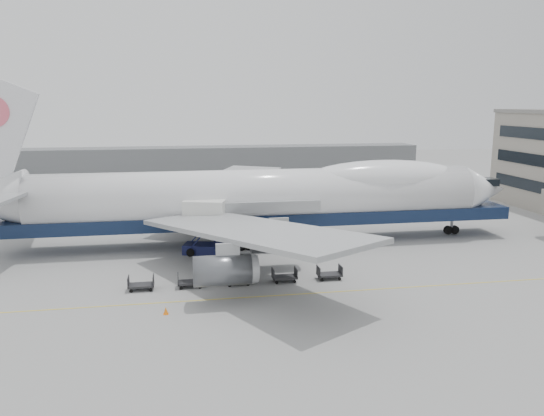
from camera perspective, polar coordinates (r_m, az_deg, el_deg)
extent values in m
plane|color=gray|center=(52.84, 0.60, -7.06)|extent=(260.00, 260.00, 0.00)
cube|color=gold|center=(47.28, 1.94, -9.30)|extent=(60.00, 0.15, 0.01)
cube|color=slate|center=(120.04, -10.30, 4.79)|extent=(110.00, 8.00, 7.00)
cylinder|color=white|center=(62.95, -1.39, 1.27)|extent=(52.00, 6.40, 6.40)
cube|color=#101D3A|center=(63.60, -0.49, -0.98)|extent=(60.00, 5.76, 1.50)
cone|color=white|center=(73.06, 21.73, 1.86)|extent=(6.00, 6.40, 6.40)
ellipsoid|color=white|center=(66.77, 11.98, 3.13)|extent=(20.67, 5.78, 4.56)
cube|color=#9EA0A3|center=(48.81, -2.37, -2.39)|extent=(20.35, 26.74, 2.26)
cube|color=#9EA0A3|center=(76.72, -5.20, 2.57)|extent=(20.35, 26.74, 2.26)
cylinder|color=#595B60|center=(81.54, -7.55, 1.47)|extent=(4.80, 2.60, 2.60)
cylinder|color=#595B60|center=(73.20, -2.55, 0.44)|extent=(4.80, 2.60, 2.60)
cylinder|color=#595B60|center=(53.90, 0.21, -3.48)|extent=(4.80, 2.60, 2.60)
cylinder|color=#595B60|center=(44.59, -5.39, -6.69)|extent=(4.80, 2.60, 2.60)
cylinder|color=slate|center=(71.86, 18.76, -1.70)|extent=(0.36, 0.36, 2.50)
cylinder|color=black|center=(72.01, 18.72, -2.24)|extent=(1.10, 0.45, 1.10)
cylinder|color=slate|center=(60.62, -3.76, -3.45)|extent=(0.36, 0.36, 2.50)
cylinder|color=black|center=(60.80, -3.75, -4.09)|extent=(1.10, 0.45, 1.10)
cylinder|color=slate|center=(66.41, -4.32, -2.15)|extent=(0.36, 0.36, 2.50)
cylinder|color=black|center=(66.57, -4.31, -2.74)|extent=(1.10, 0.45, 1.10)
cube|color=#1A1E4E|center=(60.06, -7.14, -4.36)|extent=(5.31, 3.60, 1.07)
cube|color=silver|center=(59.02, -7.24, -0.18)|extent=(4.99, 3.67, 2.13)
cube|color=#1A1E4E|center=(58.46, -7.14, -2.50)|extent=(3.35, 1.09, 3.83)
cube|color=#1A1E4E|center=(60.53, -7.24, -2.03)|extent=(3.35, 1.09, 3.83)
cube|color=slate|center=(60.54, -7.32, 0.11)|extent=(2.56, 1.77, 0.15)
cylinder|color=black|center=(59.10, -8.78, -4.76)|extent=(0.87, 0.34, 0.87)
cylinder|color=black|center=(60.97, -8.83, -4.27)|extent=(0.87, 0.34, 0.87)
cylinder|color=black|center=(59.25, -5.40, -4.64)|extent=(0.87, 0.34, 0.87)
cylinder|color=black|center=(61.12, -5.55, -4.15)|extent=(0.87, 0.34, 0.87)
cone|color=orange|center=(43.90, -11.36, -10.76)|extent=(0.40, 0.40, 0.62)
cube|color=orange|center=(44.01, -11.34, -11.11)|extent=(0.42, 0.42, 0.03)
cube|color=#2D2D30|center=(49.68, -13.90, -8.06)|extent=(2.30, 1.35, 0.18)
cube|color=#2D2D30|center=(49.65, -15.20, -7.65)|extent=(0.08, 1.35, 0.90)
cube|color=#2D2D30|center=(49.48, -12.64, -7.59)|extent=(0.08, 1.35, 0.90)
cylinder|color=black|center=(49.34, -14.92, -8.62)|extent=(0.30, 0.12, 0.30)
cylinder|color=black|center=(50.37, -14.82, -8.20)|extent=(0.30, 0.12, 0.30)
cylinder|color=black|center=(49.21, -12.93, -8.58)|extent=(0.30, 0.12, 0.30)
cylinder|color=black|center=(50.24, -12.87, -8.16)|extent=(0.30, 0.12, 0.30)
cube|color=#2D2D30|center=(49.54, -8.78, -7.91)|extent=(2.30, 1.35, 0.18)
cube|color=#2D2D30|center=(49.41, -10.07, -7.52)|extent=(0.08, 1.35, 0.90)
cube|color=#2D2D30|center=(49.44, -7.50, -7.43)|extent=(0.08, 1.35, 0.90)
cylinder|color=black|center=(49.12, -9.75, -8.49)|extent=(0.30, 0.12, 0.30)
cylinder|color=black|center=(50.16, -9.76, -8.06)|extent=(0.30, 0.12, 0.30)
cylinder|color=black|center=(49.14, -7.75, -8.41)|extent=(0.30, 0.12, 0.30)
cylinder|color=black|center=(50.18, -7.80, -8.00)|extent=(0.30, 0.12, 0.30)
cube|color=#2D2D30|center=(49.79, -3.67, -7.70)|extent=(2.30, 1.35, 0.18)
cube|color=#2D2D30|center=(49.56, -4.95, -7.32)|extent=(0.08, 1.35, 0.90)
cube|color=#2D2D30|center=(49.79, -2.40, -7.20)|extent=(0.08, 1.35, 0.90)
cylinder|color=black|center=(49.29, -4.58, -8.28)|extent=(0.30, 0.12, 0.30)
cylinder|color=black|center=(50.33, -4.70, -7.87)|extent=(0.30, 0.12, 0.30)
cylinder|color=black|center=(49.47, -2.60, -8.19)|extent=(0.30, 0.12, 0.30)
cylinder|color=black|center=(50.50, -2.76, -7.78)|extent=(0.30, 0.12, 0.30)
cube|color=#2D2D30|center=(50.42, 1.35, -7.43)|extent=(2.30, 1.35, 0.18)
cube|color=#2D2D30|center=(50.10, 0.10, -7.07)|extent=(0.08, 1.35, 0.90)
cube|color=#2D2D30|center=(50.51, 2.58, -6.93)|extent=(0.08, 1.35, 0.90)
cylinder|color=black|center=(49.86, 0.50, -8.02)|extent=(0.30, 0.12, 0.30)
cylinder|color=black|center=(50.88, 0.28, -7.61)|extent=(0.30, 0.12, 0.30)
cylinder|color=black|center=(50.18, 2.43, -7.90)|extent=(0.30, 0.12, 0.30)
cylinder|color=black|center=(51.19, 2.16, -7.50)|extent=(0.30, 0.12, 0.30)
cube|color=#2D2D30|center=(51.42, 6.19, -7.12)|extent=(2.30, 1.35, 0.18)
cube|color=#2D2D30|center=(51.02, 5.01, -6.78)|extent=(0.08, 1.35, 0.90)
cube|color=#2D2D30|center=(51.61, 7.38, -6.62)|extent=(0.08, 1.35, 0.90)
cylinder|color=black|center=(50.80, 5.43, -7.70)|extent=(0.30, 0.12, 0.30)
cylinder|color=black|center=(51.80, 5.11, -7.31)|extent=(0.30, 0.12, 0.30)
cylinder|color=black|center=(51.26, 7.28, -7.56)|extent=(0.30, 0.12, 0.30)
cylinder|color=black|center=(52.25, 6.92, -7.19)|extent=(0.30, 0.12, 0.30)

